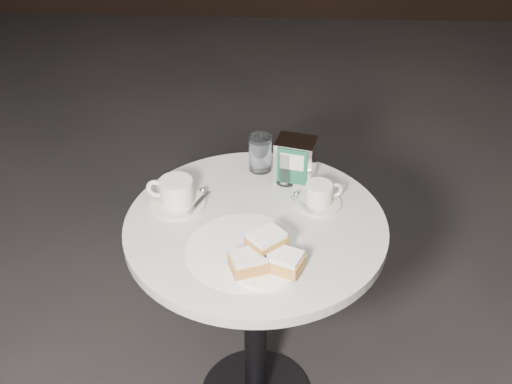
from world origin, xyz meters
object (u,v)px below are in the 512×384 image
at_px(water_glass_left, 260,153).
at_px(coffee_cup_left, 176,194).
at_px(cafe_table, 256,277).
at_px(coffee_cup_right, 319,196).
at_px(beignet_plate, 266,258).
at_px(napkin_dispenser, 295,160).
at_px(water_glass_right, 287,166).

bearing_deg(water_glass_left, coffee_cup_left, -139.52).
distance_m(cafe_table, water_glass_left, 0.36).
bearing_deg(water_glass_left, coffee_cup_right, -45.10).
distance_m(beignet_plate, water_glass_left, 0.43).
height_order(coffee_cup_left, napkin_dispenser, napkin_dispenser).
height_order(beignet_plate, coffee_cup_right, beignet_plate).
relative_size(water_glass_left, water_glass_right, 1.02).
distance_m(coffee_cup_left, water_glass_right, 0.33).
bearing_deg(water_glass_left, napkin_dispenser, -24.16).
bearing_deg(beignet_plate, water_glass_right, 82.91).
bearing_deg(beignet_plate, cafe_table, 100.82).
xyz_separation_m(cafe_table, beignet_plate, (0.03, -0.18, 0.23)).
relative_size(beignet_plate, napkin_dispenser, 1.49).
relative_size(coffee_cup_left, napkin_dispenser, 1.36).
xyz_separation_m(coffee_cup_right, napkin_dispenser, (-0.07, 0.12, 0.04)).
xyz_separation_m(coffee_cup_left, napkin_dispenser, (0.32, 0.14, 0.03)).
height_order(coffee_cup_right, water_glass_left, water_glass_left).
distance_m(beignet_plate, napkin_dispenser, 0.39).
bearing_deg(cafe_table, napkin_dispenser, 63.99).
bearing_deg(napkin_dispenser, water_glass_right, -136.42).
height_order(cafe_table, water_glass_left, water_glass_left).
xyz_separation_m(cafe_table, coffee_cup_right, (0.17, 0.09, 0.23)).
xyz_separation_m(coffee_cup_left, coffee_cup_right, (0.39, 0.02, -0.01)).
bearing_deg(water_glass_right, napkin_dispenser, 30.37).
distance_m(coffee_cup_right, napkin_dispenser, 0.14).
distance_m(beignet_plate, coffee_cup_left, 0.35).
distance_m(beignet_plate, coffee_cup_right, 0.30).
relative_size(beignet_plate, coffee_cup_left, 1.10).
bearing_deg(napkin_dispenser, coffee_cup_left, -142.95).
height_order(coffee_cup_left, water_glass_left, water_glass_left).
bearing_deg(cafe_table, water_glass_left, 89.70).
distance_m(water_glass_left, napkin_dispenser, 0.11).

